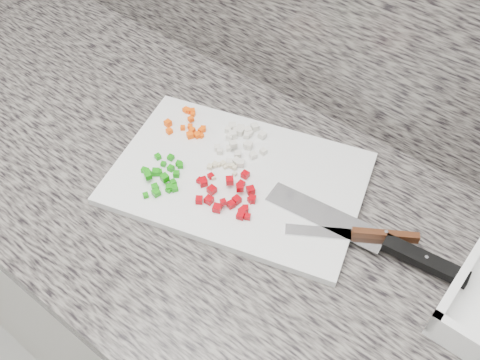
% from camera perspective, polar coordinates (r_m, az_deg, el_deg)
% --- Properties ---
extents(cabinet, '(3.92, 0.62, 0.86)m').
position_cam_1_polar(cabinet, '(1.33, -1.99, -14.25)').
color(cabinet, silver).
rests_on(cabinet, ground).
extents(countertop, '(3.96, 0.64, 0.04)m').
position_cam_1_polar(countertop, '(0.95, -2.70, -2.06)').
color(countertop, '#6A645D').
rests_on(countertop, cabinet).
extents(cutting_board, '(0.50, 0.40, 0.01)m').
position_cam_1_polar(cutting_board, '(0.95, -0.21, 0.21)').
color(cutting_board, silver).
rests_on(cutting_board, countertop).
extents(carrot_pile, '(0.08, 0.08, 0.01)m').
position_cam_1_polar(carrot_pile, '(1.03, -5.52, 5.86)').
color(carrot_pile, '#FD5205').
rests_on(carrot_pile, cutting_board).
extents(onion_pile, '(0.10, 0.12, 0.02)m').
position_cam_1_polar(onion_pile, '(0.99, 0.03, 4.22)').
color(onion_pile, silver).
rests_on(onion_pile, cutting_board).
extents(green_pepper_pile, '(0.09, 0.10, 0.02)m').
position_cam_1_polar(green_pepper_pile, '(0.94, -8.24, 0.39)').
color(green_pepper_pile, '#13860C').
rests_on(green_pepper_pile, cutting_board).
extents(red_pepper_pile, '(0.12, 0.11, 0.02)m').
position_cam_1_polar(red_pepper_pile, '(0.90, -1.26, -1.56)').
color(red_pepper_pile, '#A3020A').
rests_on(red_pepper_pile, cutting_board).
extents(garlic_pile, '(0.05, 0.05, 0.01)m').
position_cam_1_polar(garlic_pile, '(0.95, -1.93, 1.37)').
color(garlic_pile, beige).
rests_on(garlic_pile, cutting_board).
extents(chef_knife, '(0.34, 0.07, 0.02)m').
position_cam_1_polar(chef_knife, '(0.88, 15.61, -6.65)').
color(chef_knife, '#B8BABE').
rests_on(chef_knife, cutting_board).
extents(paring_knife, '(0.19, 0.13, 0.02)m').
position_cam_1_polar(paring_knife, '(0.88, 13.49, -5.67)').
color(paring_knife, '#B8BABE').
rests_on(paring_knife, cutting_board).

